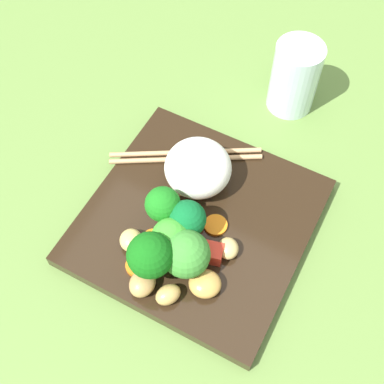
# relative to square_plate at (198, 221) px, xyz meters

# --- Properties ---
(ground_plane) EXTENTS (1.10, 1.10, 0.02)m
(ground_plane) POSITION_rel_square_plate_xyz_m (0.00, 0.00, -0.02)
(ground_plane) COLOR #5C7E3A
(square_plate) EXTENTS (0.27, 0.27, 0.02)m
(square_plate) POSITION_rel_square_plate_xyz_m (0.00, 0.00, 0.00)
(square_plate) COLOR black
(square_plate) RESTS_ON ground_plane
(rice_mound) EXTENTS (0.09, 0.09, 0.06)m
(rice_mound) POSITION_rel_square_plate_xyz_m (0.02, -0.05, 0.04)
(rice_mound) COLOR white
(rice_mound) RESTS_ON square_plate
(broccoli_floret_0) EXTENTS (0.05, 0.05, 0.07)m
(broccoli_floret_0) POSITION_rel_square_plate_xyz_m (-0.02, 0.06, 0.05)
(broccoli_floret_0) COLOR #5B9448
(broccoli_floret_0) RESTS_ON square_plate
(broccoli_floret_1) EXTENTS (0.04, 0.04, 0.06)m
(broccoli_floret_1) POSITION_rel_square_plate_xyz_m (-0.00, 0.03, 0.05)
(broccoli_floret_1) COLOR #81AE59
(broccoli_floret_1) RESTS_ON square_plate
(broccoli_floret_2) EXTENTS (0.05, 0.05, 0.08)m
(broccoli_floret_2) POSITION_rel_square_plate_xyz_m (0.01, 0.09, 0.06)
(broccoli_floret_2) COLOR #7FBF4D
(broccoli_floret_2) RESTS_ON square_plate
(broccoli_floret_3) EXTENTS (0.04, 0.04, 0.07)m
(broccoli_floret_3) POSITION_rel_square_plate_xyz_m (0.03, 0.02, 0.05)
(broccoli_floret_3) COLOR #7BBD56
(broccoli_floret_3) RESTS_ON square_plate
(broccoli_floret_4) EXTENTS (0.05, 0.05, 0.06)m
(broccoli_floret_4) POSITION_rel_square_plate_xyz_m (0.01, 0.05, 0.04)
(broccoli_floret_4) COLOR #6CA544
(broccoli_floret_4) RESTS_ON square_plate
(carrot_slice_0) EXTENTS (0.04, 0.04, 0.00)m
(carrot_slice_0) POSITION_rel_square_plate_xyz_m (-0.02, 0.00, 0.01)
(carrot_slice_0) COLOR orange
(carrot_slice_0) RESTS_ON square_plate
(carrot_slice_1) EXTENTS (0.03, 0.03, 0.01)m
(carrot_slice_1) POSITION_rel_square_plate_xyz_m (0.03, 0.09, 0.01)
(carrot_slice_1) COLOR orange
(carrot_slice_1) RESTS_ON square_plate
(carrot_slice_2) EXTENTS (0.03, 0.03, 0.01)m
(carrot_slice_2) POSITION_rel_square_plate_xyz_m (0.03, 0.05, 0.01)
(carrot_slice_2) COLOR orange
(carrot_slice_2) RESTS_ON square_plate
(pepper_chunk_0) EXTENTS (0.02, 0.02, 0.02)m
(pepper_chunk_0) POSITION_rel_square_plate_xyz_m (0.00, 0.01, 0.02)
(pepper_chunk_0) COLOR red
(pepper_chunk_0) RESTS_ON square_plate
(pepper_chunk_1) EXTENTS (0.03, 0.03, 0.02)m
(pepper_chunk_1) POSITION_rel_square_plate_xyz_m (-0.04, 0.04, 0.02)
(pepper_chunk_1) COLOR red
(pepper_chunk_1) RESTS_ON square_plate
(chicken_piece_0) EXTENTS (0.04, 0.04, 0.02)m
(chicken_piece_0) POSITION_rel_square_plate_xyz_m (0.05, 0.07, 0.02)
(chicken_piece_0) COLOR tan
(chicken_piece_0) RESTS_ON square_plate
(chicken_piece_1) EXTENTS (0.05, 0.04, 0.02)m
(chicken_piece_1) POSITION_rel_square_plate_xyz_m (-0.05, 0.08, 0.02)
(chicken_piece_1) COLOR #BD8E44
(chicken_piece_1) RESTS_ON square_plate
(chicken_piece_2) EXTENTS (0.03, 0.04, 0.02)m
(chicken_piece_2) POSITION_rel_square_plate_xyz_m (-0.02, 0.11, 0.02)
(chicken_piece_2) COLOR tan
(chicken_piece_2) RESTS_ON square_plate
(chicken_piece_3) EXTENTS (0.03, 0.04, 0.02)m
(chicken_piece_3) POSITION_rel_square_plate_xyz_m (0.01, 0.11, 0.02)
(chicken_piece_3) COLOR #AF874E
(chicken_piece_3) RESTS_ON square_plate
(chicken_piece_4) EXTENTS (0.04, 0.04, 0.02)m
(chicken_piece_4) POSITION_rel_square_plate_xyz_m (-0.05, 0.02, 0.02)
(chicken_piece_4) COLOR tan
(chicken_piece_4) RESTS_ON square_plate
(chopstick_pair) EXTENTS (0.18, 0.11, 0.01)m
(chopstick_pair) POSITION_rel_square_plate_xyz_m (0.06, -0.07, 0.01)
(chopstick_pair) COLOR tan
(chopstick_pair) RESTS_ON square_plate
(drinking_glass) EXTENTS (0.07, 0.07, 0.10)m
(drinking_glass) POSITION_rel_square_plate_xyz_m (-0.03, -0.24, 0.04)
(drinking_glass) COLOR silver
(drinking_glass) RESTS_ON ground_plane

